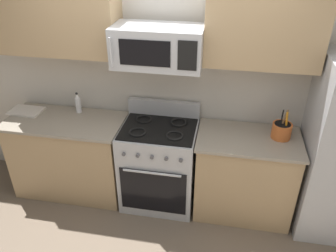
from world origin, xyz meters
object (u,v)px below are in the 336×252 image
(range_oven, at_px, (159,164))
(microwave, at_px, (158,46))
(cutting_board, at_px, (26,111))
(utensil_crock, at_px, (282,130))
(bottle_vinegar, at_px, (78,103))

(range_oven, relative_size, microwave, 1.37)
(microwave, relative_size, cutting_board, 2.31)
(range_oven, height_order, microwave, microwave)
(utensil_crock, bearing_deg, cutting_board, 179.10)
(cutting_board, bearing_deg, utensil_crock, -0.90)
(range_oven, relative_size, utensil_crock, 3.67)
(cutting_board, height_order, bottle_vinegar, bottle_vinegar)
(utensil_crock, relative_size, cutting_board, 0.86)
(range_oven, bearing_deg, utensil_crock, 2.85)
(cutting_board, bearing_deg, microwave, -2.82)
(microwave, relative_size, bottle_vinegar, 3.47)
(range_oven, bearing_deg, cutting_board, 176.17)
(range_oven, distance_m, utensil_crock, 1.29)
(utensil_crock, bearing_deg, bottle_vinegar, 176.34)
(utensil_crock, bearing_deg, range_oven, -177.15)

